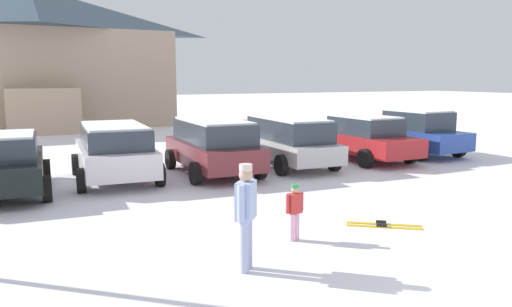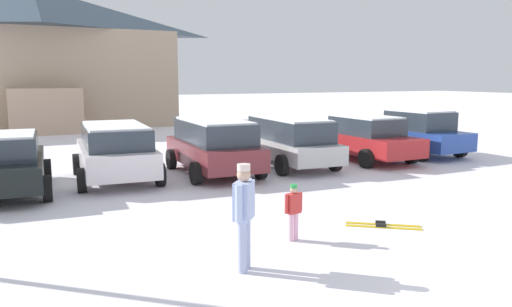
% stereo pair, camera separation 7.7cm
% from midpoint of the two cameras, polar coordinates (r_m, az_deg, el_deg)
% --- Properties ---
extents(ski_lodge, '(15.96, 10.10, 8.28)m').
position_cam_midpoint_polar(ski_lodge, '(33.16, -23.77, 10.13)').
color(ski_lodge, tan).
rests_on(ski_lodge, ground).
extents(parked_black_sedan, '(2.39, 4.27, 1.57)m').
position_cam_midpoint_polar(parked_black_sedan, '(14.12, -26.78, -1.00)').
color(parked_black_sedan, black).
rests_on(parked_black_sedan, ground).
extents(parked_white_suv, '(2.45, 4.35, 1.63)m').
position_cam_midpoint_polar(parked_white_suv, '(14.90, -15.64, 0.40)').
color(parked_white_suv, silver).
rests_on(parked_white_suv, ground).
extents(parked_maroon_van, '(2.28, 4.40, 1.69)m').
position_cam_midpoint_polar(parked_maroon_van, '(15.36, -4.72, 1.03)').
color(parked_maroon_van, maroon).
rests_on(parked_maroon_van, ground).
extents(parked_silver_wagon, '(2.25, 4.73, 1.64)m').
position_cam_midpoint_polar(parked_silver_wagon, '(16.71, 3.91, 1.58)').
color(parked_silver_wagon, beige).
rests_on(parked_silver_wagon, ground).
extents(parked_red_sedan, '(2.23, 4.77, 1.60)m').
position_cam_midpoint_polar(parked_red_sedan, '(18.36, 12.26, 1.82)').
color(parked_red_sedan, '#AE2326').
rests_on(parked_red_sedan, ground).
extents(parked_blue_hatchback, '(2.30, 4.30, 1.73)m').
position_cam_midpoint_polar(parked_blue_hatchback, '(20.10, 17.95, 2.31)').
color(parked_blue_hatchback, '#2849A3').
rests_on(parked_blue_hatchback, ground).
extents(skier_child_in_red_jacket, '(0.39, 0.19, 1.05)m').
position_cam_midpoint_polar(skier_child_in_red_jacket, '(9.11, 4.55, -6.34)').
color(skier_child_in_red_jacket, '#E3ABC3').
rests_on(skier_child_in_red_jacket, ground).
extents(skier_adult_in_blue_parka, '(0.44, 0.50, 1.67)m').
position_cam_midpoint_polar(skier_adult_in_blue_parka, '(7.62, -1.11, -6.59)').
color(skier_adult_in_blue_parka, '#A4AED3').
rests_on(skier_adult_in_blue_parka, ground).
extents(pair_of_skis, '(1.36, 1.12, 0.08)m').
position_cam_midpoint_polar(pair_of_skis, '(10.40, 14.47, -7.96)').
color(pair_of_skis, gold).
rests_on(pair_of_skis, ground).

